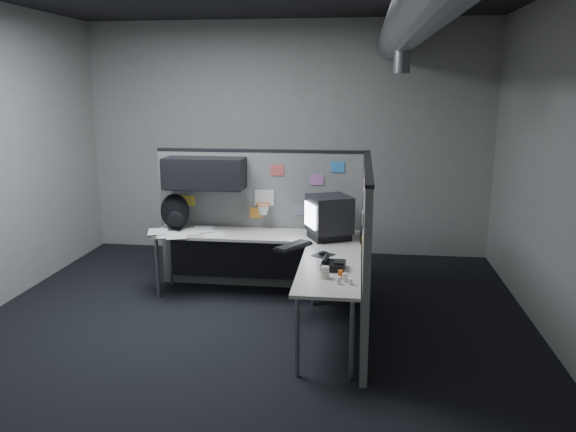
# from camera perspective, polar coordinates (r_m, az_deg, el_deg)

# --- Properties ---
(room) EXTENTS (5.62, 5.62, 3.22)m
(room) POSITION_cam_1_polar(r_m,az_deg,el_deg) (4.98, 1.99, 10.37)
(room) COLOR black
(room) RESTS_ON ground
(partition_back) EXTENTS (2.44, 0.42, 1.63)m
(partition_back) POSITION_cam_1_polar(r_m,az_deg,el_deg) (6.46, -4.23, 1.13)
(partition_back) COLOR slate
(partition_back) RESTS_ON ground
(partition_right) EXTENTS (0.07, 2.23, 1.63)m
(partition_right) POSITION_cam_1_polar(r_m,az_deg,el_deg) (5.39, 7.87, -3.34)
(partition_right) COLOR slate
(partition_right) RESTS_ON ground
(desk) EXTENTS (2.31, 2.11, 0.73)m
(desk) POSITION_cam_1_polar(r_m,az_deg,el_deg) (5.98, -1.42, -3.62)
(desk) COLOR beige
(desk) RESTS_ON ground
(monitor) EXTENTS (0.54, 0.54, 0.47)m
(monitor) POSITION_cam_1_polar(r_m,az_deg,el_deg) (5.98, 4.20, -0.08)
(monitor) COLOR black
(monitor) RESTS_ON desk
(keyboard) EXTENTS (0.37, 0.46, 0.04)m
(keyboard) POSITION_cam_1_polar(r_m,az_deg,el_deg) (5.69, 0.52, -3.07)
(keyboard) COLOR black
(keyboard) RESTS_ON desk
(mouse) EXTENTS (0.25, 0.26, 0.04)m
(mouse) POSITION_cam_1_polar(r_m,az_deg,el_deg) (5.45, 3.59, -3.86)
(mouse) COLOR black
(mouse) RESTS_ON desk
(phone) EXTENTS (0.22, 0.24, 0.11)m
(phone) POSITION_cam_1_polar(r_m,az_deg,el_deg) (5.06, 4.56, -4.94)
(phone) COLOR black
(phone) RESTS_ON desk
(bottles) EXTENTS (0.14, 0.16, 0.08)m
(bottles) POSITION_cam_1_polar(r_m,az_deg,el_deg) (4.73, 5.61, -6.29)
(bottles) COLOR silver
(bottles) RESTS_ON desk
(cup) EXTENTS (0.08, 0.08, 0.10)m
(cup) POSITION_cam_1_polar(r_m,az_deg,el_deg) (4.81, 3.76, -5.73)
(cup) COLOR beige
(cup) RESTS_ON desk
(papers) EXTENTS (0.93, 0.67, 0.02)m
(papers) POSITION_cam_1_polar(r_m,az_deg,el_deg) (6.33, -10.41, -1.68)
(papers) COLOR white
(papers) RESTS_ON desk
(backpack) EXTENTS (0.34, 0.30, 0.41)m
(backpack) POSITION_cam_1_polar(r_m,az_deg,el_deg) (6.51, -11.40, 0.39)
(backpack) COLOR black
(backpack) RESTS_ON desk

